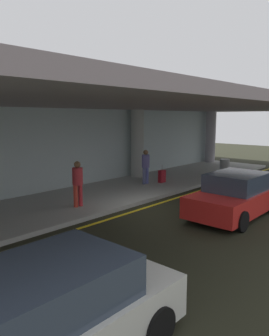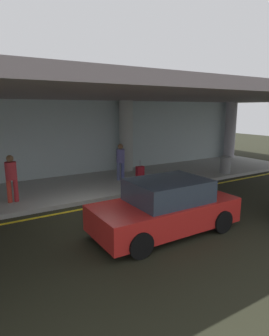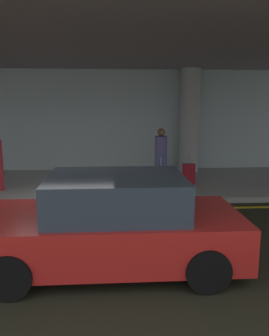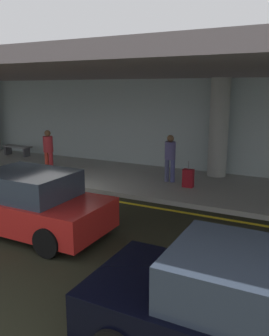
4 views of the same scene
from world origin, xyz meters
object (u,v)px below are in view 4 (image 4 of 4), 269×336
at_px(support_column_center, 219,128).
at_px(car_red, 28,203).
at_px(person_waiting_for_ride, 170,155).
at_px(suitcase_upright_primary, 188,178).
at_px(car_black, 249,315).
at_px(bench_metal, 17,148).
at_px(traveler_with_luggage, 48,148).

distance_m(support_column_center, car_red, 7.71).
bearing_deg(person_waiting_for_ride, suitcase_upright_primary, -69.18).
relative_size(person_waiting_for_ride, suitcase_upright_primary, 1.87).
bearing_deg(support_column_center, person_waiting_for_ride, -126.84).
height_order(person_waiting_for_ride, suitcase_upright_primary, person_waiting_for_ride).
relative_size(car_red, suitcase_upright_primary, 4.56).
distance_m(support_column_center, car_black, 9.55).
bearing_deg(car_red, support_column_center, -107.51).
xyz_separation_m(support_column_center, person_waiting_for_ride, (-1.26, -1.68, -0.86)).
height_order(car_red, suitcase_upright_primary, car_red).
bearing_deg(car_black, bench_metal, 148.62).
height_order(car_red, traveler_with_luggage, traveler_with_luggage).
xyz_separation_m(support_column_center, car_red, (-2.79, -7.07, -1.26)).
relative_size(person_waiting_for_ride, bench_metal, 1.05).
relative_size(car_red, person_waiting_for_ride, 2.44).
height_order(traveler_with_luggage, bench_metal, traveler_with_luggage).
height_order(person_waiting_for_ride, bench_metal, person_waiting_for_ride).
bearing_deg(car_black, person_waiting_for_ride, 121.24).
distance_m(traveler_with_luggage, person_waiting_for_ride, 4.87).
bearing_deg(support_column_center, suitcase_upright_primary, -102.02).
xyz_separation_m(traveler_with_luggage, suitcase_upright_primary, (5.62, 0.45, -0.65)).
height_order(support_column_center, suitcase_upright_primary, support_column_center).
bearing_deg(support_column_center, bench_metal, -177.45).
xyz_separation_m(suitcase_upright_primary, bench_metal, (-9.44, 1.62, 0.04)).
bearing_deg(car_red, person_waiting_for_ride, -101.85).
xyz_separation_m(car_red, person_waiting_for_ride, (1.53, 5.39, 0.40)).
bearing_deg(traveler_with_luggage, support_column_center, 95.38).
distance_m(support_column_center, suitcase_upright_primary, 2.59).
bearing_deg(support_column_center, car_red, -111.55).
distance_m(car_black, person_waiting_for_ride, 8.39).
height_order(car_black, suitcase_upright_primary, car_black).
bearing_deg(person_waiting_for_ride, support_column_center, 9.01).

